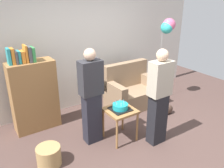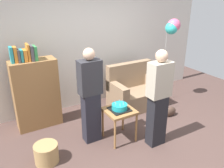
% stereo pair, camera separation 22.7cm
% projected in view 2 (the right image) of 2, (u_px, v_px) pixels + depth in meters
% --- Properties ---
extents(ground_plane, '(8.00, 8.00, 0.00)m').
position_uv_depth(ground_plane, '(142.00, 148.00, 3.87)').
color(ground_plane, '#4C3833').
extents(wall_back, '(6.00, 0.10, 2.70)m').
position_uv_depth(wall_back, '(87.00, 44.00, 5.01)').
color(wall_back, silver).
rests_on(wall_back, ground_plane).
extents(couch, '(1.10, 0.70, 0.96)m').
position_uv_depth(couch, '(134.00, 92.00, 5.15)').
color(couch, '#8C7054').
rests_on(couch, ground_plane).
extents(bookshelf, '(0.80, 0.36, 1.59)m').
position_uv_depth(bookshelf, '(36.00, 92.00, 4.28)').
color(bookshelf, olive).
rests_on(bookshelf, ground_plane).
extents(side_table, '(0.48, 0.48, 0.57)m').
position_uv_depth(side_table, '(119.00, 114.00, 3.93)').
color(side_table, olive).
rests_on(side_table, ground_plane).
extents(birthday_cake, '(0.32, 0.32, 0.17)m').
position_uv_depth(birthday_cake, '(119.00, 107.00, 3.88)').
color(birthday_cake, black).
rests_on(birthday_cake, side_table).
extents(person_blowing_candles, '(0.36, 0.22, 1.63)m').
position_uv_depth(person_blowing_candles, '(90.00, 96.00, 3.78)').
color(person_blowing_candles, '#23232D').
rests_on(person_blowing_candles, ground_plane).
extents(person_holding_cake, '(0.36, 0.22, 1.63)m').
position_uv_depth(person_holding_cake, '(158.00, 99.00, 3.68)').
color(person_holding_cake, black).
rests_on(person_holding_cake, ground_plane).
extents(wicker_basket, '(0.36, 0.36, 0.30)m').
position_uv_depth(wicker_basket, '(46.00, 153.00, 3.50)').
color(wicker_basket, '#A88451').
rests_on(wicker_basket, ground_plane).
extents(handbag, '(0.28, 0.14, 0.20)m').
position_uv_depth(handbag, '(170.00, 111.00, 4.82)').
color(handbag, '#473328').
rests_on(handbag, ground_plane).
extents(balloon_bunch, '(0.33, 0.27, 1.89)m').
position_uv_depth(balloon_bunch, '(173.00, 27.00, 4.87)').
color(balloon_bunch, silver).
rests_on(balloon_bunch, ground_plane).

